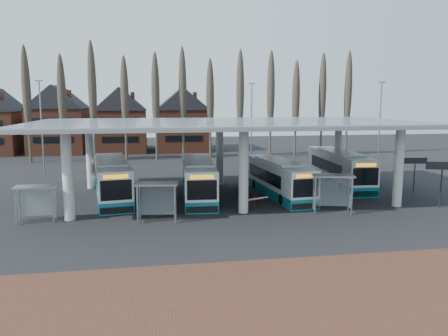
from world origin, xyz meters
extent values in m
plane|color=black|center=(0.00, 0.00, 0.00)|extent=(140.00, 140.00, 0.00)
cube|color=#563122|center=(0.00, -12.00, 0.01)|extent=(70.00, 10.00, 0.03)
cylinder|color=silver|center=(-12.00, 2.50, 3.00)|extent=(0.70, 0.70, 6.00)
cylinder|color=silver|center=(-12.00, 13.50, 3.00)|extent=(0.70, 0.70, 6.00)
cylinder|color=silver|center=(0.00, 2.50, 3.00)|extent=(0.70, 0.70, 6.00)
cylinder|color=silver|center=(0.00, 13.50, 3.00)|extent=(0.70, 0.70, 6.00)
cylinder|color=silver|center=(12.00, 2.50, 3.00)|extent=(0.70, 0.70, 6.00)
cylinder|color=silver|center=(12.00, 13.50, 3.00)|extent=(0.70, 0.70, 6.00)
cube|color=gray|center=(0.00, 8.00, 6.25)|extent=(32.00, 16.00, 0.12)
cube|color=silver|center=(0.00, 8.00, 6.32)|extent=(31.50, 15.50, 0.04)
cone|color=#473D33|center=(-22.00, 33.00, 7.25)|extent=(0.36, 0.36, 14.50)
ellipsoid|color=#473D33|center=(-22.00, 33.00, 8.99)|extent=(1.10, 1.10, 11.02)
cone|color=#473D33|center=(-18.00, 33.00, 7.25)|extent=(0.36, 0.36, 14.50)
ellipsoid|color=#473D33|center=(-18.00, 33.00, 8.99)|extent=(1.10, 1.10, 11.02)
cone|color=#473D33|center=(-14.00, 33.00, 7.25)|extent=(0.36, 0.36, 14.50)
ellipsoid|color=#473D33|center=(-14.00, 33.00, 8.99)|extent=(1.10, 1.10, 11.02)
cone|color=#473D33|center=(-10.00, 33.00, 7.25)|extent=(0.36, 0.36, 14.50)
ellipsoid|color=#473D33|center=(-10.00, 33.00, 8.99)|extent=(1.10, 1.10, 11.02)
cone|color=#473D33|center=(-6.00, 33.00, 7.25)|extent=(0.36, 0.36, 14.50)
ellipsoid|color=#473D33|center=(-6.00, 33.00, 8.99)|extent=(1.10, 1.10, 11.02)
cone|color=#473D33|center=(-2.00, 33.00, 7.25)|extent=(0.36, 0.36, 14.50)
ellipsoid|color=#473D33|center=(-2.00, 33.00, 8.99)|extent=(1.10, 1.10, 11.02)
cone|color=#473D33|center=(2.00, 33.00, 7.25)|extent=(0.36, 0.36, 14.50)
ellipsoid|color=#473D33|center=(2.00, 33.00, 8.99)|extent=(1.10, 1.10, 11.02)
cone|color=#473D33|center=(6.00, 33.00, 7.25)|extent=(0.36, 0.36, 14.50)
ellipsoid|color=#473D33|center=(6.00, 33.00, 8.99)|extent=(1.10, 1.10, 11.02)
cone|color=#473D33|center=(10.00, 33.00, 7.25)|extent=(0.36, 0.36, 14.50)
ellipsoid|color=#473D33|center=(10.00, 33.00, 8.99)|extent=(1.10, 1.10, 11.02)
cone|color=#473D33|center=(14.00, 33.00, 7.25)|extent=(0.36, 0.36, 14.50)
ellipsoid|color=#473D33|center=(14.00, 33.00, 8.99)|extent=(1.10, 1.10, 11.02)
cone|color=#473D33|center=(18.00, 33.00, 7.25)|extent=(0.36, 0.36, 14.50)
ellipsoid|color=#473D33|center=(18.00, 33.00, 8.99)|extent=(1.10, 1.10, 11.02)
cone|color=#473D33|center=(22.00, 33.00, 7.25)|extent=(0.36, 0.36, 14.50)
ellipsoid|color=#473D33|center=(22.00, 33.00, 8.99)|extent=(1.10, 1.10, 11.02)
cube|color=brown|center=(-20.50, 44.00, 3.50)|extent=(8.00, 10.00, 7.00)
pyramid|color=black|center=(-20.50, 44.00, 10.50)|extent=(8.30, 10.30, 3.50)
cube|color=brown|center=(-11.00, 44.00, 3.50)|extent=(8.00, 10.00, 7.00)
pyramid|color=black|center=(-11.00, 44.00, 10.50)|extent=(8.30, 10.30, 3.50)
cube|color=brown|center=(-1.50, 44.00, 3.50)|extent=(8.00, 10.00, 7.00)
pyramid|color=black|center=(-1.50, 44.00, 10.50)|extent=(8.30, 10.30, 3.50)
cylinder|color=slate|center=(-18.00, 22.00, 5.00)|extent=(0.16, 0.16, 10.00)
cube|color=slate|center=(-18.00, 22.00, 10.10)|extent=(0.80, 0.15, 0.15)
cylinder|color=slate|center=(6.00, 26.00, 5.00)|extent=(0.16, 0.16, 10.00)
cube|color=slate|center=(6.00, 26.00, 10.10)|extent=(0.80, 0.15, 0.15)
cylinder|color=slate|center=(20.00, 20.00, 5.00)|extent=(0.16, 0.16, 10.00)
cube|color=slate|center=(20.00, 20.00, 10.10)|extent=(0.80, 0.15, 0.15)
cube|color=white|center=(-9.71, 9.01, 1.74)|extent=(3.98, 11.81, 2.70)
cube|color=#0E646F|center=(-9.71, 9.01, 0.43)|extent=(4.01, 11.84, 0.87)
cube|color=white|center=(-9.71, 9.01, 3.14)|extent=(3.12, 7.19, 0.17)
cube|color=black|center=(-9.78, 9.49, 1.84)|extent=(3.59, 8.60, 1.06)
cube|color=black|center=(-8.94, 3.28, 1.79)|extent=(2.16, 0.35, 1.45)
cube|color=black|center=(-10.48, 14.73, 1.84)|extent=(2.08, 0.34, 1.16)
cube|color=#F69D0D|center=(-8.94, 3.28, 2.75)|extent=(1.72, 0.28, 0.29)
cube|color=black|center=(-8.95, 3.29, 0.34)|extent=(2.33, 0.39, 0.48)
cylinder|color=black|center=(-10.33, 5.22, 0.46)|extent=(0.39, 0.95, 0.93)
cylinder|color=black|center=(-8.12, 5.52, 0.46)|extent=(0.39, 0.95, 0.93)
cylinder|color=black|center=(-11.27, 12.21, 0.46)|extent=(0.39, 0.95, 0.93)
cylinder|color=black|center=(-9.06, 12.51, 0.46)|extent=(0.39, 0.95, 0.93)
cube|color=white|center=(-2.66, 8.17, 1.70)|extent=(3.06, 11.44, 2.64)
cube|color=#0E646F|center=(-2.66, 8.17, 0.42)|extent=(3.08, 11.46, 0.85)
cube|color=white|center=(-2.66, 8.17, 3.07)|extent=(2.56, 6.91, 0.17)
cube|color=black|center=(-2.63, 8.65, 1.79)|extent=(2.91, 8.28, 1.04)
cube|color=black|center=(-2.98, 2.54, 1.75)|extent=(2.12, 0.18, 1.42)
cube|color=black|center=(-2.33, 13.81, 1.79)|extent=(2.05, 0.18, 1.13)
cube|color=#F69D0D|center=(-2.98, 2.54, 2.69)|extent=(1.68, 0.15, 0.28)
cube|color=black|center=(-2.98, 2.55, 0.33)|extent=(2.29, 0.21, 0.47)
cylinder|color=black|center=(-3.95, 4.66, 0.45)|extent=(0.32, 0.92, 0.91)
cylinder|color=black|center=(-1.78, 4.53, 0.45)|extent=(0.32, 0.92, 0.91)
cylinder|color=black|center=(-3.55, 11.53, 0.45)|extent=(0.32, 0.92, 0.91)
cylinder|color=black|center=(-1.38, 11.41, 0.45)|extent=(0.32, 0.92, 0.91)
cube|color=white|center=(4.16, 7.74, 1.63)|extent=(3.23, 11.03, 2.54)
cube|color=#0E646F|center=(4.16, 7.74, 0.41)|extent=(3.25, 11.05, 0.82)
cube|color=white|center=(4.16, 7.74, 2.94)|extent=(2.63, 6.68, 0.16)
cube|color=black|center=(4.12, 8.19, 1.72)|extent=(3.00, 8.00, 1.00)
cube|color=black|center=(4.62, 2.34, 1.68)|extent=(2.03, 0.23, 1.36)
cube|color=black|center=(3.70, 13.14, 1.72)|extent=(1.96, 0.22, 1.09)
cube|color=#F69D0D|center=(4.62, 2.34, 2.58)|extent=(1.62, 0.18, 0.27)
cube|color=black|center=(4.62, 2.35, 0.32)|extent=(2.19, 0.26, 0.45)
cylinder|color=black|center=(3.41, 4.22, 0.43)|extent=(0.33, 0.89, 0.87)
cylinder|color=black|center=(5.50, 4.40, 0.43)|extent=(0.33, 0.89, 0.87)
cylinder|color=black|center=(2.85, 10.81, 0.43)|extent=(0.33, 0.89, 0.87)
cylinder|color=black|center=(4.93, 10.99, 0.43)|extent=(0.33, 0.89, 0.87)
cube|color=white|center=(11.26, 11.31, 1.76)|extent=(3.18, 11.84, 2.73)
cube|color=#0E646F|center=(11.26, 11.31, 0.44)|extent=(3.20, 11.86, 0.88)
cube|color=white|center=(11.26, 11.31, 3.17)|extent=(2.65, 7.15, 0.18)
cube|color=black|center=(11.29, 11.80, 1.85)|extent=(3.02, 8.57, 1.07)
cube|color=black|center=(10.91, 5.48, 1.81)|extent=(2.19, 0.19, 1.46)
cube|color=black|center=(11.60, 17.13, 1.85)|extent=(2.11, 0.18, 1.17)
cube|color=#F69D0D|center=(10.91, 5.48, 2.78)|extent=(1.74, 0.15, 0.29)
cube|color=black|center=(10.91, 5.49, 0.34)|extent=(2.36, 0.22, 0.49)
cylinder|color=black|center=(9.91, 7.67, 0.47)|extent=(0.33, 0.95, 0.94)
cylinder|color=black|center=(12.16, 7.54, 0.47)|extent=(0.33, 0.95, 0.94)
cylinder|color=black|center=(10.33, 14.78, 0.47)|extent=(0.33, 0.95, 0.94)
cylinder|color=black|center=(12.58, 14.65, 0.47)|extent=(0.33, 0.95, 0.94)
cube|color=gray|center=(-15.16, 1.79, 1.17)|extent=(0.08, 0.08, 2.34)
cube|color=gray|center=(-12.92, 1.88, 1.17)|extent=(0.08, 0.08, 2.34)
cube|color=gray|center=(-15.20, 2.82, 1.17)|extent=(0.08, 0.08, 2.34)
cube|color=gray|center=(-12.96, 2.90, 1.17)|extent=(0.08, 0.08, 2.34)
cube|color=gray|center=(-14.06, 2.35, 2.39)|extent=(2.66, 1.40, 0.09)
cube|color=silver|center=(-14.08, 2.91, 1.22)|extent=(2.24, 0.12, 1.87)
cube|color=silver|center=(-15.23, 2.31, 1.22)|extent=(0.07, 1.03, 1.87)
cube|color=silver|center=(-12.89, 2.39, 1.22)|extent=(0.07, 1.03, 1.87)
cube|color=gray|center=(-7.42, 0.75, 1.25)|extent=(0.09, 0.09, 2.51)
cube|color=gray|center=(-5.03, 0.50, 1.25)|extent=(0.09, 0.09, 2.51)
cube|color=gray|center=(-7.30, 1.84, 1.25)|extent=(0.09, 0.09, 2.51)
cube|color=gray|center=(-4.91, 1.59, 1.25)|extent=(0.09, 0.09, 2.51)
cube|color=gray|center=(-6.17, 1.17, 2.56)|extent=(2.94, 1.69, 0.10)
cube|color=silver|center=(-6.10, 1.77, 1.30)|extent=(2.40, 0.29, 2.00)
cube|color=silver|center=(-7.41, 1.30, 1.30)|extent=(0.15, 1.10, 2.00)
cube|color=silver|center=(-4.92, 1.04, 1.30)|extent=(0.15, 1.10, 2.00)
cube|color=gray|center=(4.94, 1.27, 1.32)|extent=(0.10, 0.10, 2.65)
cube|color=gray|center=(7.40, 0.63, 1.32)|extent=(0.10, 0.10, 2.65)
cube|color=gray|center=(5.23, 2.39, 1.32)|extent=(0.10, 0.10, 2.65)
cube|color=gray|center=(7.69, 1.76, 1.32)|extent=(0.10, 0.10, 2.65)
cube|color=gray|center=(6.32, 1.51, 2.70)|extent=(3.24, 2.18, 0.11)
cube|color=silver|center=(6.47, 2.13, 1.38)|extent=(2.47, 0.68, 2.12)
cube|color=silver|center=(5.03, 1.84, 1.38)|extent=(0.33, 1.14, 2.12)
cube|color=silver|center=(7.60, 1.18, 1.38)|extent=(0.33, 1.14, 2.12)
cylinder|color=black|center=(14.92, 1.47, 1.71)|extent=(0.11, 0.11, 3.42)
cube|color=black|center=(14.92, 1.47, 3.21)|extent=(2.29, 0.78, 0.59)
cylinder|color=black|center=(16.19, 6.81, 1.51)|extent=(0.09, 0.09, 3.02)
cube|color=black|center=(16.19, 6.81, 2.83)|extent=(2.08, 0.35, 0.52)
cube|color=black|center=(1.02, 3.28, 0.53)|extent=(0.08, 0.08, 1.06)
cube|color=red|center=(1.02, 2.80, 0.92)|extent=(1.99, 0.92, 0.10)
camera|label=1|loc=(-6.42, -27.49, 7.96)|focal=35.00mm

